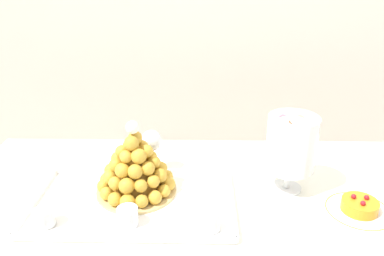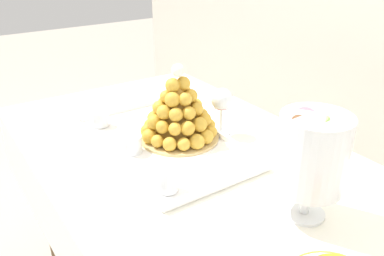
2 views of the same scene
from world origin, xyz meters
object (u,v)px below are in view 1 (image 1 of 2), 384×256
Objects in this scene: wine_glass at (151,142)px; dessert_cup_mid_left at (128,217)px; croquembouche at (135,167)px; fruit_tart_plate at (359,208)px; serving_tray at (134,203)px; dessert_cup_left at (44,218)px; dessert_cup_centre at (211,220)px; macaron_goblet at (291,144)px.

dessert_cup_mid_left is at bearing -96.08° from wine_glass.
fruit_tart_plate is at bearing -7.23° from croquembouche.
serving_tray is 0.63m from fruit_tart_plate.
wine_glass is (0.03, 0.19, 0.10)m from serving_tray.
wine_glass is at bearing 76.14° from croquembouche.
wine_glass reaches higher than dessert_cup_left.
croquembouche is 1.62× the size of wine_glass.
serving_tray is 0.25m from dessert_cup_centre.
macaron_goblet is at bearing 22.94° from dessert_cup_mid_left.
macaron_goblet is at bearing 146.49° from fruit_tart_plate.
fruit_tart_plate is 1.25× the size of wine_glass.
dessert_cup_mid_left is 0.38× the size of wine_glass.
serving_tray is at bearing -99.59° from wine_glass.
serving_tray is 0.49m from macaron_goblet.
wine_glass reaches higher than dessert_cup_centre.
croquembouche is 0.28m from dessert_cup_centre.
croquembouche is at bearing 172.77° from fruit_tart_plate.
dessert_cup_centre is 0.34m from macaron_goblet.
dessert_cup_left is 0.43m from dessert_cup_centre.
croquembouche reaches higher than dessert_cup_centre.
macaron_goblet reaches higher than dessert_cup_left.
serving_tray is 2.39× the size of croquembouche.
dessert_cup_mid_left is (0.00, -0.10, 0.03)m from serving_tray.
serving_tray is 3.08× the size of fruit_tart_plate.
dessert_cup_centre is 0.42m from fruit_tart_plate.
dessert_cup_left is 0.22m from dessert_cup_mid_left.
wine_glass is at bearing 80.41° from serving_tray.
dessert_cup_mid_left is 0.22m from dessert_cup_centre.
dessert_cup_left is at bearing -163.65° from macaron_goblet.
wine_glass is (-0.60, 0.21, 0.09)m from fruit_tart_plate.
macaron_goblet reaches higher than serving_tray.
croquembouche reaches higher than wine_glass.
dessert_cup_mid_left is 0.30m from wine_glass.
dessert_cup_mid_left is at bearing -89.21° from croquembouche.
dessert_cup_centre is at bearing -139.09° from macaron_goblet.
dessert_cup_left is 0.85m from fruit_tart_plate.
fruit_tart_plate reaches higher than serving_tray.
macaron_goblet reaches higher than dessert_cup_centre.
macaron_goblet is at bearing -12.84° from wine_glass.
dessert_cup_mid_left reaches higher than fruit_tart_plate.
dessert_cup_centre is 0.23× the size of macaron_goblet.
macaron_goblet is at bearing 11.68° from serving_tray.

